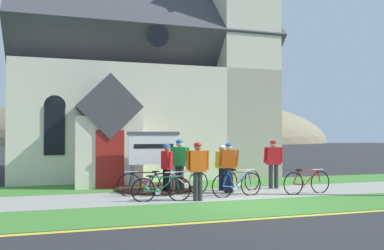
{
  "coord_description": "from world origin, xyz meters",
  "views": [
    {
      "loc": [
        -4.74,
        -10.39,
        1.91
      ],
      "look_at": [
        -0.47,
        3.88,
        2.29
      ],
      "focal_mm": 37.17,
      "sensor_mm": 36.0,
      "label": 1
    }
  ],
  "objects_px": {
    "bicycle_yellow": "(237,184)",
    "cyclist_in_green_jersey": "(198,166)",
    "bicycle_blue": "(307,182)",
    "cyclist_in_white_jersey": "(273,160)",
    "cyclist_in_blue_jersey": "(229,164)",
    "bicycle_silver": "(241,181)",
    "roadside_conifer": "(249,87)",
    "bicycle_green": "(184,183)",
    "bicycle_red": "(161,189)",
    "cyclist_in_red_jersey": "(222,164)",
    "cyclist_in_orange_jersey": "(180,161)",
    "cyclist_in_yellow_jersey": "(167,165)",
    "church_sign": "(154,151)",
    "bicycle_white": "(146,184)"
  },
  "relations": [
    {
      "from": "bicycle_silver",
      "to": "cyclist_in_red_jersey",
      "type": "distance_m",
      "value": 0.85
    },
    {
      "from": "bicycle_silver",
      "to": "bicycle_red",
      "type": "relative_size",
      "value": 0.97
    },
    {
      "from": "bicycle_white",
      "to": "roadside_conifer",
      "type": "height_order",
      "value": "roadside_conifer"
    },
    {
      "from": "cyclist_in_white_jersey",
      "to": "cyclist_in_orange_jersey",
      "type": "xyz_separation_m",
      "value": [
        -3.47,
        0.04,
        0.03
      ]
    },
    {
      "from": "bicycle_green",
      "to": "cyclist_in_blue_jersey",
      "type": "distance_m",
      "value": 1.65
    },
    {
      "from": "bicycle_blue",
      "to": "cyclist_in_white_jersey",
      "type": "distance_m",
      "value": 1.67
    },
    {
      "from": "bicycle_silver",
      "to": "cyclist_in_green_jersey",
      "type": "height_order",
      "value": "cyclist_in_green_jersey"
    },
    {
      "from": "bicycle_yellow",
      "to": "bicycle_blue",
      "type": "bearing_deg",
      "value": -2.94
    },
    {
      "from": "bicycle_green",
      "to": "cyclist_in_blue_jersey",
      "type": "height_order",
      "value": "cyclist_in_blue_jersey"
    },
    {
      "from": "cyclist_in_yellow_jersey",
      "to": "roadside_conifer",
      "type": "xyz_separation_m",
      "value": [
        6.78,
        8.3,
        3.73
      ]
    },
    {
      "from": "cyclist_in_orange_jersey",
      "to": "roadside_conifer",
      "type": "relative_size",
      "value": 0.25
    },
    {
      "from": "cyclist_in_orange_jersey",
      "to": "cyclist_in_red_jersey",
      "type": "bearing_deg",
      "value": -0.13
    },
    {
      "from": "bicycle_white",
      "to": "bicycle_red",
      "type": "distance_m",
      "value": 1.09
    },
    {
      "from": "church_sign",
      "to": "bicycle_silver",
      "type": "xyz_separation_m",
      "value": [
        2.68,
        -1.62,
        -0.98
      ]
    },
    {
      "from": "bicycle_silver",
      "to": "roadside_conifer",
      "type": "relative_size",
      "value": 0.24
    },
    {
      "from": "bicycle_blue",
      "to": "cyclist_in_blue_jersey",
      "type": "relative_size",
      "value": 1.08
    },
    {
      "from": "bicycle_silver",
      "to": "roadside_conifer",
      "type": "distance_m",
      "value": 10.46
    },
    {
      "from": "cyclist_in_orange_jersey",
      "to": "cyclist_in_yellow_jersey",
      "type": "bearing_deg",
      "value": -157.76
    },
    {
      "from": "cyclist_in_blue_jersey",
      "to": "roadside_conifer",
      "type": "relative_size",
      "value": 0.24
    },
    {
      "from": "cyclist_in_orange_jersey",
      "to": "cyclist_in_blue_jersey",
      "type": "height_order",
      "value": "cyclist_in_orange_jersey"
    },
    {
      "from": "bicycle_silver",
      "to": "cyclist_in_white_jersey",
      "type": "bearing_deg",
      "value": 15.06
    },
    {
      "from": "bicycle_yellow",
      "to": "bicycle_red",
      "type": "distance_m",
      "value": 2.45
    },
    {
      "from": "bicycle_white",
      "to": "roadside_conifer",
      "type": "xyz_separation_m",
      "value": [
        7.53,
        8.63,
        4.29
      ]
    },
    {
      "from": "cyclist_in_orange_jersey",
      "to": "roadside_conifer",
      "type": "xyz_separation_m",
      "value": [
        6.3,
        8.1,
        3.62
      ]
    },
    {
      "from": "cyclist_in_white_jersey",
      "to": "cyclist_in_blue_jersey",
      "type": "height_order",
      "value": "cyclist_in_white_jersey"
    },
    {
      "from": "cyclist_in_yellow_jersey",
      "to": "cyclist_in_white_jersey",
      "type": "bearing_deg",
      "value": 2.35
    },
    {
      "from": "bicycle_red",
      "to": "roadside_conifer",
      "type": "relative_size",
      "value": 0.25
    },
    {
      "from": "cyclist_in_red_jersey",
      "to": "cyclist_in_white_jersey",
      "type": "bearing_deg",
      "value": -0.95
    },
    {
      "from": "church_sign",
      "to": "bicycle_yellow",
      "type": "distance_m",
      "value": 3.49
    },
    {
      "from": "cyclist_in_green_jersey",
      "to": "bicycle_red",
      "type": "bearing_deg",
      "value": 166.85
    },
    {
      "from": "church_sign",
      "to": "bicycle_red",
      "type": "relative_size",
      "value": 1.17
    },
    {
      "from": "bicycle_yellow",
      "to": "cyclist_in_white_jersey",
      "type": "height_order",
      "value": "cyclist_in_white_jersey"
    },
    {
      "from": "bicycle_yellow",
      "to": "cyclist_in_orange_jersey",
      "type": "distance_m",
      "value": 2.14
    },
    {
      "from": "cyclist_in_white_jersey",
      "to": "bicycle_blue",
      "type": "bearing_deg",
      "value": -74.92
    },
    {
      "from": "bicycle_yellow",
      "to": "cyclist_in_green_jersey",
      "type": "distance_m",
      "value": 1.59
    },
    {
      "from": "cyclist_in_green_jersey",
      "to": "bicycle_green",
      "type": "bearing_deg",
      "value": 92.95
    },
    {
      "from": "cyclist_in_white_jersey",
      "to": "cyclist_in_yellow_jersey",
      "type": "bearing_deg",
      "value": -177.65
    },
    {
      "from": "bicycle_white",
      "to": "bicycle_blue",
      "type": "xyz_separation_m",
      "value": [
        5.11,
        -1.0,
        0.0
      ]
    },
    {
      "from": "cyclist_in_white_jersey",
      "to": "bicycle_white",
      "type": "bearing_deg",
      "value": -174.08
    },
    {
      "from": "cyclist_in_green_jersey",
      "to": "cyclist_in_blue_jersey",
      "type": "bearing_deg",
      "value": 40.23
    },
    {
      "from": "bicycle_green",
      "to": "bicycle_red",
      "type": "xyz_separation_m",
      "value": [
        -0.97,
        -1.03,
        -0.02
      ]
    },
    {
      "from": "bicycle_yellow",
      "to": "cyclist_in_yellow_jersey",
      "type": "distance_m",
      "value": 2.36
    },
    {
      "from": "bicycle_red",
      "to": "cyclist_in_red_jersey",
      "type": "relative_size",
      "value": 1.11
    },
    {
      "from": "bicycle_blue",
      "to": "bicycle_red",
      "type": "xyz_separation_m",
      "value": [
        -4.84,
        -0.06,
        -0.02
      ]
    },
    {
      "from": "cyclist_in_orange_jersey",
      "to": "cyclist_in_green_jersey",
      "type": "bearing_deg",
      "value": -88.02
    },
    {
      "from": "cyclist_in_yellow_jersey",
      "to": "cyclist_in_blue_jersey",
      "type": "relative_size",
      "value": 0.98
    },
    {
      "from": "cyclist_in_yellow_jersey",
      "to": "cyclist_in_green_jersey",
      "type": "relative_size",
      "value": 0.95
    },
    {
      "from": "cyclist_in_red_jersey",
      "to": "bicycle_green",
      "type": "bearing_deg",
      "value": -160.19
    },
    {
      "from": "bicycle_yellow",
      "to": "bicycle_silver",
      "type": "distance_m",
      "value": 1.13
    },
    {
      "from": "bicycle_yellow",
      "to": "bicycle_green",
      "type": "bearing_deg",
      "value": 149.94
    }
  ]
}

